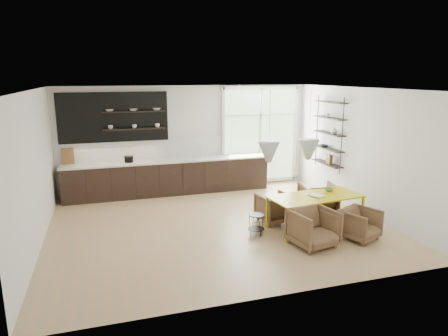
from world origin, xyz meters
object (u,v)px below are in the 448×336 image
at_px(dining_table, 316,198).
at_px(armchair_back_right, 318,199).
at_px(wire_stool, 256,222).
at_px(armchair_front_left, 313,228).
at_px(armchair_back_left, 274,208).
at_px(armchair_front_right, 360,224).

relative_size(dining_table, armchair_back_right, 2.53).
bearing_deg(wire_stool, armchair_front_left, -45.36).
relative_size(armchair_back_left, wire_stool, 1.65).
xyz_separation_m(armchair_back_right, armchair_front_left, (-0.98, -1.54, -0.01)).
relative_size(dining_table, armchair_back_left, 2.91).
height_order(armchair_back_right, armchair_front_right, armchair_back_right).
bearing_deg(dining_table, wire_stool, 171.94).
bearing_deg(armchair_front_right, armchair_back_left, 108.09).
xyz_separation_m(dining_table, wire_stool, (-1.31, 0.03, -0.39)).
height_order(dining_table, armchair_front_right, dining_table).
relative_size(dining_table, wire_stool, 4.80).
height_order(dining_table, armchair_back_left, dining_table).
height_order(armchair_back_left, armchair_back_right, armchair_back_right).
distance_m(dining_table, wire_stool, 1.37).
height_order(dining_table, armchair_front_left, armchair_front_left).
xyz_separation_m(dining_table, armchair_front_left, (-0.49, -0.81, -0.30)).
distance_m(armchair_front_right, wire_stool, 2.04).
height_order(dining_table, wire_stool, dining_table).
bearing_deg(wire_stool, dining_table, -1.12).
xyz_separation_m(armchair_back_left, wire_stool, (-0.64, -0.56, -0.05)).
bearing_deg(wire_stool, armchair_front_right, -23.50).
distance_m(armchair_back_right, armchair_front_right, 1.52).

